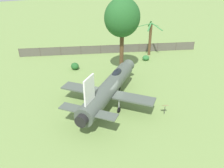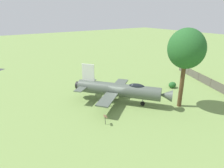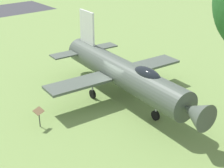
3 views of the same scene
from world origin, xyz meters
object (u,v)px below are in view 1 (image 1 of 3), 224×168
at_px(shrub_by_tree, 146,58).
at_px(display_jet, 110,87).
at_px(shade_tree, 122,18).
at_px(shrub_near_fence, 75,66).
at_px(info_plaque, 165,107).
at_px(palm_tree, 150,38).

bearing_deg(shrub_by_tree, display_jet, -144.92).
xyz_separation_m(display_jet, shrub_by_tree, (11.44, 8.03, -1.50)).
bearing_deg(shrub_by_tree, shade_tree, -160.17).
height_order(shrub_near_fence, info_plaque, info_plaque).
relative_size(display_jet, shade_tree, 1.18).
bearing_deg(display_jet, shrub_by_tree, -2.72).
bearing_deg(shade_tree, shrub_by_tree, 19.83).
height_order(display_jet, shrub_by_tree, display_jet).
height_order(shade_tree, palm_tree, shade_tree).
height_order(display_jet, palm_tree, palm_tree).
bearing_deg(palm_tree, shade_tree, -154.09).
height_order(shade_tree, shrub_by_tree, shade_tree).
xyz_separation_m(display_jet, info_plaque, (3.55, -4.82, -1.04)).
distance_m(display_jet, shrub_by_tree, 14.06).
height_order(shade_tree, shrub_near_fence, shade_tree).
xyz_separation_m(shrub_by_tree, info_plaque, (-7.89, -12.85, 0.45)).
bearing_deg(info_plaque, shrub_by_tree, 58.46).
distance_m(shade_tree, shrub_by_tree, 9.73).
relative_size(palm_tree, info_plaque, 4.93).
relative_size(palm_tree, shrub_by_tree, 4.98).
xyz_separation_m(shrub_near_fence, shrub_by_tree, (11.18, -2.47, -0.08)).
height_order(palm_tree, info_plaque, palm_tree).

